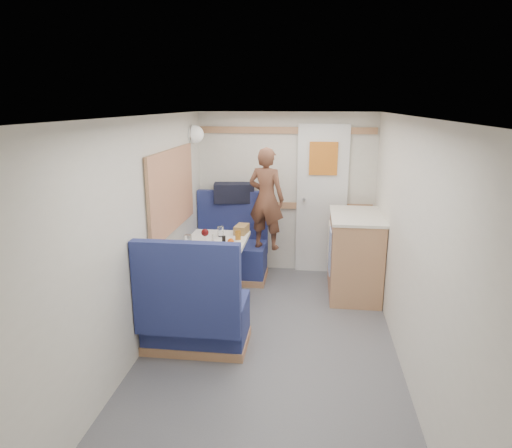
# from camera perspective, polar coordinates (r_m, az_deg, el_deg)

# --- Properties ---
(floor) EXTENTS (4.50, 4.50, 0.00)m
(floor) POSITION_cam_1_polar(r_m,az_deg,el_deg) (4.00, 1.44, -16.81)
(floor) COLOR #515156
(floor) RESTS_ON ground
(ceiling) EXTENTS (4.50, 4.50, 0.00)m
(ceiling) POSITION_cam_1_polar(r_m,az_deg,el_deg) (3.40, 1.66, 13.21)
(ceiling) COLOR silver
(ceiling) RESTS_ON wall_back
(wall_back) EXTENTS (2.20, 0.02, 2.00)m
(wall_back) POSITION_cam_1_polar(r_m,az_deg,el_deg) (5.75, 3.75, 3.84)
(wall_back) COLOR silver
(wall_back) RESTS_ON floor
(wall_left) EXTENTS (0.02, 4.50, 2.00)m
(wall_left) POSITION_cam_1_polar(r_m,az_deg,el_deg) (3.83, -15.06, -2.31)
(wall_left) COLOR silver
(wall_left) RESTS_ON floor
(wall_right) EXTENTS (0.02, 4.50, 2.00)m
(wall_right) POSITION_cam_1_polar(r_m,az_deg,el_deg) (3.64, 19.07, -3.53)
(wall_right) COLOR silver
(wall_right) RESTS_ON floor
(oak_trim_low) EXTENTS (2.15, 0.02, 0.08)m
(oak_trim_low) POSITION_cam_1_polar(r_m,az_deg,el_deg) (5.76, 3.71, 2.34)
(oak_trim_low) COLOR #A96C4C
(oak_trim_low) RESTS_ON wall_back
(oak_trim_high) EXTENTS (2.15, 0.02, 0.08)m
(oak_trim_high) POSITION_cam_1_polar(r_m,az_deg,el_deg) (5.63, 3.87, 11.61)
(oak_trim_high) COLOR #A96C4C
(oak_trim_high) RESTS_ON wall_back
(side_window) EXTENTS (0.04, 1.30, 0.72)m
(side_window) POSITION_cam_1_polar(r_m,az_deg,el_deg) (4.68, -10.51, 4.19)
(side_window) COLOR #9EAE93
(side_window) RESTS_ON wall_left
(rear_door) EXTENTS (0.62, 0.12, 1.86)m
(rear_door) POSITION_cam_1_polar(r_m,az_deg,el_deg) (5.72, 8.23, 3.37)
(rear_door) COLOR white
(rear_door) RESTS_ON wall_back
(dinette_table) EXTENTS (0.62, 0.92, 0.72)m
(dinette_table) POSITION_cam_1_polar(r_m,az_deg,el_deg) (4.75, -5.15, -4.02)
(dinette_table) COLOR white
(dinette_table) RESTS_ON floor
(bench_far) EXTENTS (0.90, 0.59, 1.05)m
(bench_far) POSITION_cam_1_polar(r_m,az_deg,el_deg) (5.63, -3.24, -3.75)
(bench_far) COLOR navy
(bench_far) RESTS_ON floor
(bench_near) EXTENTS (0.90, 0.59, 1.05)m
(bench_near) POSITION_cam_1_polar(r_m,az_deg,el_deg) (4.07, -7.66, -11.48)
(bench_near) COLOR navy
(bench_near) RESTS_ON floor
(ledge) EXTENTS (0.90, 0.14, 0.04)m
(ledge) POSITION_cam_1_polar(r_m,az_deg,el_deg) (5.72, -2.87, 2.57)
(ledge) COLOR #A96C4C
(ledge) RESTS_ON bench_far
(dome_light) EXTENTS (0.20, 0.20, 0.20)m
(dome_light) POSITION_cam_1_polar(r_m,az_deg,el_deg) (5.42, -7.63, 11.07)
(dome_light) COLOR white
(dome_light) RESTS_ON wall_left
(galley_counter) EXTENTS (0.57, 0.92, 0.92)m
(galley_counter) POSITION_cam_1_polar(r_m,az_deg,el_deg) (5.22, 12.18, -3.68)
(galley_counter) COLOR #A96C4C
(galley_counter) RESTS_ON floor
(person) EXTENTS (0.49, 0.40, 1.18)m
(person) POSITION_cam_1_polar(r_m,az_deg,el_deg) (5.23, 1.29, 3.19)
(person) COLOR brown
(person) RESTS_ON bench_far
(duffel_bag) EXTENTS (0.52, 0.31, 0.24)m
(duffel_bag) POSITION_cam_1_polar(r_m,az_deg,el_deg) (5.69, -2.74, 3.93)
(duffel_bag) COLOR black
(duffel_bag) RESTS_ON ledge
(tray) EXTENTS (0.37, 0.42, 0.02)m
(tray) POSITION_cam_1_polar(r_m,az_deg,el_deg) (4.48, -4.95, -2.98)
(tray) COLOR white
(tray) RESTS_ON dinette_table
(orange_fruit) EXTENTS (0.07, 0.07, 0.07)m
(orange_fruit) POSITION_cam_1_polar(r_m,az_deg,el_deg) (4.52, -3.18, -2.21)
(orange_fruit) COLOR orange
(orange_fruit) RESTS_ON tray
(cheese_block) EXTENTS (0.09, 0.06, 0.03)m
(cheese_block) POSITION_cam_1_polar(r_m,az_deg,el_deg) (4.50, -5.45, -2.59)
(cheese_block) COLOR #F0E68A
(cheese_block) RESTS_ON tray
(wine_glass) EXTENTS (0.08, 0.08, 0.17)m
(wine_glass) POSITION_cam_1_polar(r_m,az_deg,el_deg) (4.57, -6.40, -1.16)
(wine_glass) COLOR white
(wine_glass) RESTS_ON dinette_table
(tumbler_left) EXTENTS (0.07, 0.07, 0.12)m
(tumbler_left) POSITION_cam_1_polar(r_m,az_deg,el_deg) (4.56, -8.49, -2.10)
(tumbler_left) COLOR white
(tumbler_left) RESTS_ON dinette_table
(tumbler_right) EXTENTS (0.07, 0.07, 0.11)m
(tumbler_right) POSITION_cam_1_polar(r_m,az_deg,el_deg) (4.87, -4.45, -0.93)
(tumbler_right) COLOR silver
(tumbler_right) RESTS_ON dinette_table
(beer_glass) EXTENTS (0.06, 0.06, 0.09)m
(beer_glass) POSITION_cam_1_polar(r_m,az_deg,el_deg) (4.75, -2.27, -1.41)
(beer_glass) COLOR #945915
(beer_glass) RESTS_ON dinette_table
(pepper_grinder) EXTENTS (0.04, 0.04, 0.10)m
(pepper_grinder) POSITION_cam_1_polar(r_m,az_deg,el_deg) (4.56, -4.05, -2.09)
(pepper_grinder) COLOR black
(pepper_grinder) RESTS_ON dinette_table
(salt_grinder) EXTENTS (0.03, 0.03, 0.09)m
(salt_grinder) POSITION_cam_1_polar(r_m,az_deg,el_deg) (4.69, -5.35, -1.72)
(salt_grinder) COLOR silver
(salt_grinder) RESTS_ON dinette_table
(bread_loaf) EXTENTS (0.15, 0.24, 0.09)m
(bread_loaf) POSITION_cam_1_polar(r_m,az_deg,el_deg) (4.98, -1.82, -0.65)
(bread_loaf) COLOR olive
(bread_loaf) RESTS_ON dinette_table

